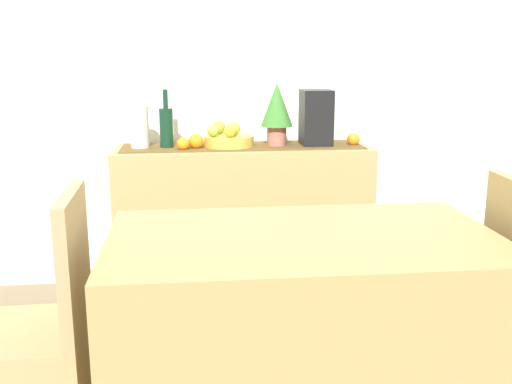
# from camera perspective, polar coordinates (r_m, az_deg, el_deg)

# --- Properties ---
(ground_plane) EXTENTS (6.40, 6.40, 0.02)m
(ground_plane) POSITION_cam_1_polar(r_m,az_deg,el_deg) (2.62, 0.41, -17.35)
(ground_plane) COLOR #7A6852
(ground_plane) RESTS_ON ground
(room_wall_rear) EXTENTS (6.40, 0.06, 2.70)m
(room_wall_rear) POSITION_cam_1_polar(r_m,az_deg,el_deg) (3.43, -1.94, 13.65)
(room_wall_rear) COLOR silver
(room_wall_rear) RESTS_ON ground
(sideboard_console) EXTENTS (1.37, 0.42, 0.83)m
(sideboard_console) POSITION_cam_1_polar(r_m,az_deg,el_deg) (3.30, -1.24, -2.77)
(sideboard_console) COLOR tan
(sideboard_console) RESTS_ON ground
(table_runner) EXTENTS (1.29, 0.32, 0.01)m
(table_runner) POSITION_cam_1_polar(r_m,az_deg,el_deg) (3.21, -1.28, 4.40)
(table_runner) COLOR brown
(table_runner) RESTS_ON sideboard_console
(fruit_bowl) EXTENTS (0.27, 0.27, 0.06)m
(fruit_bowl) POSITION_cam_1_polar(r_m,az_deg,el_deg) (3.20, -2.61, 4.93)
(fruit_bowl) COLOR gold
(fruit_bowl) RESTS_ON table_runner
(apple_center) EXTENTS (0.07, 0.07, 0.07)m
(apple_center) POSITION_cam_1_polar(r_m,az_deg,el_deg) (3.27, -3.57, 6.21)
(apple_center) COLOR olive
(apple_center) RESTS_ON fruit_bowl
(apple_rear) EXTENTS (0.06, 0.06, 0.06)m
(apple_rear) POSITION_cam_1_polar(r_m,az_deg,el_deg) (3.15, -4.15, 5.88)
(apple_rear) COLOR #8AB13F
(apple_rear) RESTS_ON fruit_bowl
(apple_front) EXTENTS (0.07, 0.07, 0.07)m
(apple_front) POSITION_cam_1_polar(r_m,az_deg,el_deg) (3.13, -2.51, 5.88)
(apple_front) COLOR gold
(apple_front) RESTS_ON fruit_bowl
(apple_left) EXTENTS (0.07, 0.07, 0.07)m
(apple_left) POSITION_cam_1_polar(r_m,az_deg,el_deg) (3.23, -2.12, 6.12)
(apple_left) COLOR #97AC37
(apple_left) RESTS_ON fruit_bowl
(wine_bottle) EXTENTS (0.07, 0.07, 0.31)m
(wine_bottle) POSITION_cam_1_polar(r_m,az_deg,el_deg) (3.19, -8.60, 6.21)
(wine_bottle) COLOR #123423
(wine_bottle) RESTS_ON sideboard_console
(coffee_maker) EXTENTS (0.16, 0.18, 0.30)m
(coffee_maker) POSITION_cam_1_polar(r_m,az_deg,el_deg) (3.25, 5.78, 7.08)
(coffee_maker) COLOR black
(coffee_maker) RESTS_ON sideboard_console
(ceramic_vase) EXTENTS (0.10, 0.10, 0.22)m
(ceramic_vase) POSITION_cam_1_polar(r_m,az_deg,el_deg) (3.20, -11.11, 6.09)
(ceramic_vase) COLOR silver
(ceramic_vase) RESTS_ON sideboard_console
(potted_plant) EXTENTS (0.17, 0.17, 0.34)m
(potted_plant) POSITION_cam_1_polar(r_m,az_deg,el_deg) (3.21, 2.01, 7.93)
(potted_plant) COLOR #A66457
(potted_plant) RESTS_ON sideboard_console
(orange_loose_mid) EXTENTS (0.08, 0.08, 0.08)m
(orange_loose_mid) POSITION_cam_1_polar(r_m,az_deg,el_deg) (3.15, -5.77, 4.85)
(orange_loose_mid) COLOR orange
(orange_loose_mid) RESTS_ON sideboard_console
(orange_loose_near_bowl) EXTENTS (0.07, 0.07, 0.07)m
(orange_loose_near_bowl) POSITION_cam_1_polar(r_m,az_deg,el_deg) (3.29, 9.33, 5.01)
(orange_loose_near_bowl) COLOR orange
(orange_loose_near_bowl) RESTS_ON sideboard_console
(orange_loose_end) EXTENTS (0.07, 0.07, 0.07)m
(orange_loose_end) POSITION_cam_1_polar(r_m,az_deg,el_deg) (3.11, -7.00, 4.60)
(orange_loose_end) COLOR orange
(orange_loose_end) RESTS_ON sideboard_console
(dining_table) EXTENTS (1.29, 0.75, 0.74)m
(dining_table) POSITION_cam_1_polar(r_m,az_deg,el_deg) (2.11, 4.42, -13.75)
(dining_table) COLOR #A48D54
(dining_table) RESTS_ON ground
(chair_near_window) EXTENTS (0.41, 0.41, 0.90)m
(chair_near_window) POSITION_cam_1_polar(r_m,az_deg,el_deg) (2.20, -20.71, -16.56)
(chair_near_window) COLOR tan
(chair_near_window) RESTS_ON ground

